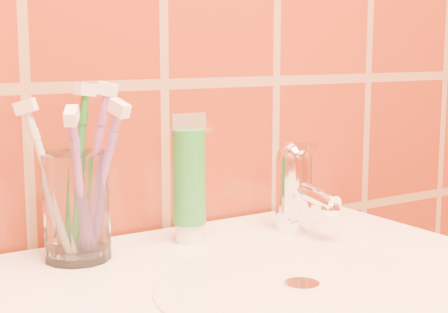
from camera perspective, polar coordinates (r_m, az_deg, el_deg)
glass_tumbler at (r=0.79m, az=-12.17°, el=-4.10°), size 0.09×0.09×0.12m
toothpaste_tube at (r=0.84m, az=-2.92°, el=-2.19°), size 0.04×0.04×0.16m
faucet at (r=0.91m, az=6.01°, el=-2.19°), size 0.05×0.11×0.12m
toothbrush_0 at (r=0.79m, az=-10.82°, el=-1.25°), size 0.10×0.09×0.21m
toothbrush_1 at (r=0.75m, az=-11.90°, el=-2.67°), size 0.12×0.16×0.20m
toothbrush_2 at (r=0.79m, az=-14.23°, el=-2.12°), size 0.12×0.12×0.20m
toothbrush_3 at (r=0.77m, az=-10.15°, el=-2.21°), size 0.09×0.15×0.21m
toothbrush_4 at (r=0.80m, az=-11.97°, el=-1.22°), size 0.07×0.07×0.21m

